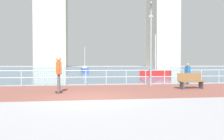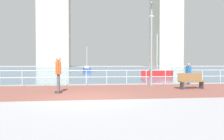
# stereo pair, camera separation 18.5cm
# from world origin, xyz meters

# --- Properties ---
(ground) EXTENTS (220.00, 220.00, 0.00)m
(ground) POSITION_xyz_m (0.00, 40.00, 0.00)
(ground) COLOR #9E9EA3
(brick_paving) EXTENTS (28.00, 6.31, 0.01)m
(brick_paving) POSITION_xyz_m (0.00, 2.58, 0.00)
(brick_paving) COLOR brown
(brick_paving) RESTS_ON ground
(harbor_water) EXTENTS (180.00, 88.00, 0.00)m
(harbor_water) POSITION_xyz_m (0.00, 50.74, 0.00)
(harbor_water) COLOR slate
(harbor_water) RESTS_ON ground
(waterfront_railing) EXTENTS (25.25, 0.06, 1.03)m
(waterfront_railing) POSITION_xyz_m (0.00, 5.74, 0.71)
(waterfront_railing) COLOR #B2BCC1
(waterfront_railing) RESTS_ON ground
(lamppost) EXTENTS (0.43, 0.80, 5.65)m
(lamppost) POSITION_xyz_m (4.43, 5.29, 3.13)
(lamppost) COLOR gray
(lamppost) RESTS_ON ground
(skateboarder) EXTENTS (0.40, 0.55, 1.81)m
(skateboarder) POSITION_xyz_m (-1.42, 1.76, 1.10)
(skateboarder) COLOR black
(skateboarder) RESTS_ON ground
(bystander) EXTENTS (0.31, 0.56, 1.51)m
(bystander) POSITION_xyz_m (7.17, 5.39, 0.88)
(bystander) COLOR #384C7A
(bystander) RESTS_ON ground
(park_bench) EXTENTS (1.65, 0.66, 0.92)m
(park_bench) POSITION_xyz_m (6.04, 2.71, 0.48)
(park_bench) COLOR brown
(park_bench) RESTS_ON ground
(sailboat_red) EXTENTS (1.42, 3.28, 4.46)m
(sailboat_red) POSITION_xyz_m (0.32, 30.16, 0.43)
(sailboat_red) COLOR #284799
(sailboat_red) RESTS_ON ground
(sailboat_white) EXTENTS (3.47, 2.71, 4.81)m
(sailboat_white) POSITION_xyz_m (8.17, 14.91, 0.46)
(sailboat_white) COLOR #B21E1E
(sailboat_white) RESTS_ON ground
(tower_glass) EXTENTS (11.64, 17.12, 38.56)m
(tower_glass) POSITION_xyz_m (40.00, 98.29, 18.45)
(tower_glass) COLOR #B2AD99
(tower_glass) RESTS_ON ground
(tower_beige) EXTENTS (14.50, 16.50, 45.11)m
(tower_beige) POSITION_xyz_m (-14.38, 102.84, 21.72)
(tower_beige) COLOR #B2AD99
(tower_beige) RESTS_ON ground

